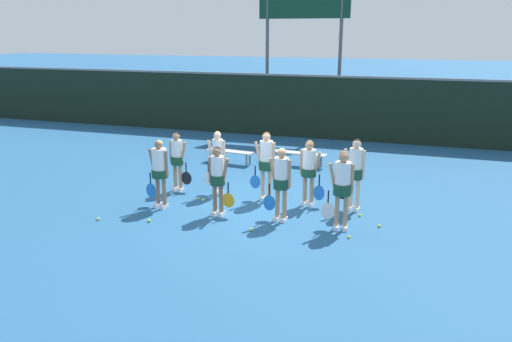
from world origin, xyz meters
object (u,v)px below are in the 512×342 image
Objects in this scene: player_5 at (217,158)px; tennis_ball_6 at (349,237)px; scoreboard at (304,18)px; tennis_ball_8 at (360,215)px; player_4 at (177,157)px; tennis_ball_5 at (379,226)px; player_8 at (355,169)px; tennis_ball_4 at (251,230)px; bench_courtside at (230,153)px; tennis_ball_0 at (197,199)px; tennis_ball_2 at (331,214)px; tennis_ball_1 at (98,219)px; tennis_ball_3 at (203,200)px; player_0 at (160,168)px; tennis_ball_7 at (149,221)px; bench_far at (295,154)px; player_7 at (309,167)px; player_3 at (342,183)px; player_1 at (218,176)px; player_2 at (281,179)px; player_6 at (266,160)px.

tennis_ball_6 is at bearing -32.85° from player_5.
scoreboard is 11.06m from tennis_ball_8.
tennis_ball_5 is (5.46, -1.04, -0.91)m from player_4.
player_8 is 25.58× the size of tennis_ball_4.
bench_courtside is 23.86× the size of tennis_ball_4.
player_4 is 23.91× the size of tennis_ball_0.
tennis_ball_8 is at bearing -54.11° from player_8.
tennis_ball_2 is at bearing -1.20° from tennis_ball_0.
tennis_ball_0 is 2.57m from tennis_ball_1.
tennis_ball_1 is (-0.76, -2.60, -0.91)m from player_4.
tennis_ball_8 is (3.96, 0.11, -0.00)m from tennis_ball_3.
tennis_ball_6 is at bearing 3.90° from player_0.
player_8 reaches higher than tennis_ball_7.
bench_far is 5.43m from player_0.
scoreboard reaches higher than player_7.
player_7 is at bearing 120.61° from player_3.
bench_courtside is at bearing 99.41° from player_5.
bench_far is 1.30× the size of player_4.
player_1 is 23.30× the size of tennis_ball_7.
tennis_ball_6 is 4.51m from tennis_ball_7.
tennis_ball_0 is at bearing 161.24° from player_3.
tennis_ball_4 is 0.99× the size of tennis_ball_8.
bench_courtside is at bearing -163.43° from bench_far.
player_5 is 25.42× the size of tennis_ball_2.
player_3 is 24.81× the size of tennis_ball_7.
tennis_ball_1 is at bearing -172.64° from tennis_ball_6.
player_2 reaches higher than bench_far.
player_7 is at bearing 125.13° from tennis_ball_6.
player_4 reaches higher than tennis_ball_2.
player_5 is at bearing 173.86° from player_6.
player_3 is (2.25, -4.99, 0.68)m from bench_far.
player_3 is at bearing -12.47° from tennis_ball_3.
tennis_ball_8 reaches higher than tennis_ball_5.
tennis_ball_8 is (0.67, 0.16, 0.00)m from tennis_ball_2.
tennis_ball_0 is at bearing -178.84° from tennis_ball_8.
player_2 is 24.34× the size of tennis_ball_8.
player_3 is at bearing -39.70° from bench_courtside.
player_5 is 4.55m from tennis_ball_5.
player_2 is at bearing 161.26° from tennis_ball_6.
player_7 is (1.13, -0.08, -0.08)m from player_6.
tennis_ball_5 reaches higher than tennis_ball_2.
player_4 is at bearing -98.94° from scoreboard.
tennis_ball_8 is at bearing -13.81° from player_5.
tennis_ball_2 is (1.80, -0.65, -1.03)m from player_6.
player_1 is at bearing -163.31° from tennis_ball_2.
scoreboard is 11.00m from tennis_ball_2.
player_3 is at bearing 0.07° from player_2.
bench_courtside is 6.66m from tennis_ball_5.
player_6 is at bearing 40.67° from player_0.
tennis_ball_3 is (-3.75, -0.51, -1.01)m from player_8.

